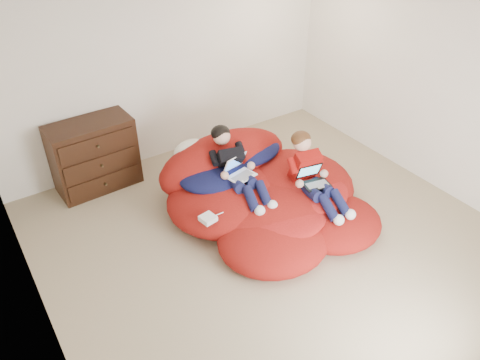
% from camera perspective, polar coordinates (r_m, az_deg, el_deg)
% --- Properties ---
extents(room_shell, '(5.10, 5.10, 2.77)m').
position_cam_1_polar(room_shell, '(5.39, 4.28, -5.69)').
color(room_shell, tan).
rests_on(room_shell, ground).
extents(dresser, '(1.08, 0.61, 0.95)m').
position_cam_1_polar(dresser, '(6.43, -17.35, 2.87)').
color(dresser, black).
rests_on(dresser, ground).
extents(beanbag_pile, '(2.43, 2.41, 0.89)m').
position_cam_1_polar(beanbag_pile, '(5.82, 2.91, -1.75)').
color(beanbag_pile, '#A31712').
rests_on(beanbag_pile, ground).
extents(cream_pillow, '(0.47, 0.30, 0.30)m').
position_cam_1_polar(cream_pillow, '(5.99, -6.00, 3.54)').
color(cream_pillow, silver).
rests_on(cream_pillow, beanbag_pile).
extents(older_boy, '(0.39, 1.15, 0.68)m').
position_cam_1_polar(older_boy, '(5.62, -0.68, 2.05)').
color(older_boy, black).
rests_on(older_boy, beanbag_pile).
extents(younger_boy, '(0.38, 1.02, 0.77)m').
position_cam_1_polar(younger_boy, '(5.58, 8.77, 1.09)').
color(younger_boy, '#A4120E').
rests_on(younger_boy, beanbag_pile).
extents(laptop_white, '(0.36, 0.38, 0.22)m').
position_cam_1_polar(laptop_white, '(5.58, -0.15, 1.22)').
color(laptop_white, white).
rests_on(laptop_white, older_boy).
extents(laptop_black, '(0.35, 0.36, 0.22)m').
position_cam_1_polar(laptop_black, '(5.61, 8.91, 0.20)').
color(laptop_black, black).
rests_on(laptop_black, younger_boy).
extents(power_adapter, '(0.18, 0.18, 0.06)m').
position_cam_1_polar(power_adapter, '(5.18, -3.93, -4.71)').
color(power_adapter, white).
rests_on(power_adapter, beanbag_pile).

